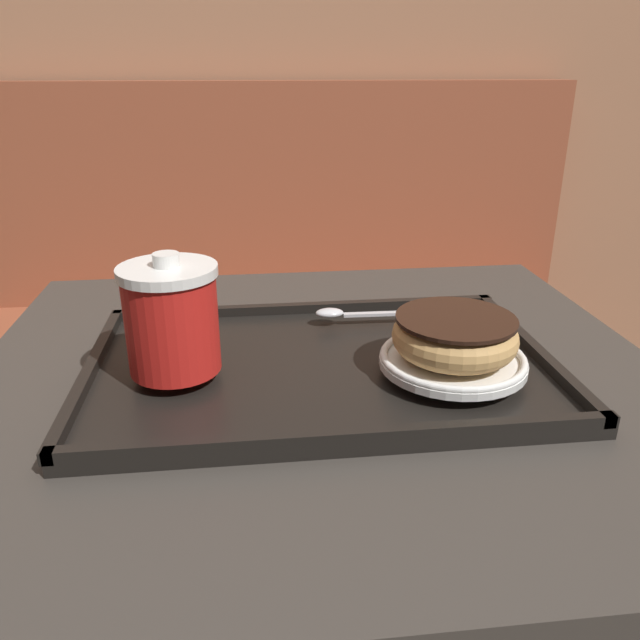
{
  "coord_description": "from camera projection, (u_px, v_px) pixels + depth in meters",
  "views": [
    {
      "loc": [
        -0.07,
        -0.62,
        1.03
      ],
      "look_at": [
        -0.0,
        -0.01,
        0.78
      ],
      "focal_mm": 35.0,
      "sensor_mm": 36.0,
      "label": 1
    }
  ],
  "objects": [
    {
      "name": "booth_bench",
      "position": [
        289.0,
        358.0,
        1.65
      ],
      "size": [
        1.5,
        0.44,
        1.0
      ],
      "color": "brown",
      "rests_on": "ground_plane"
    },
    {
      "name": "cafe_table",
      "position": [
        321.0,
        502.0,
        0.77
      ],
      "size": [
        0.78,
        0.71,
        0.72
      ],
      "color": "#38332D",
      "rests_on": "ground_plane"
    },
    {
      "name": "serving_tray",
      "position": [
        320.0,
        368.0,
        0.69
      ],
      "size": [
        0.5,
        0.32,
        0.02
      ],
      "color": "black",
      "rests_on": "cafe_table"
    },
    {
      "name": "coffee_cup_front",
      "position": [
        172.0,
        318.0,
        0.63
      ],
      "size": [
        0.1,
        0.1,
        0.12
      ],
      "color": "red",
      "rests_on": "serving_tray"
    },
    {
      "name": "plate_with_chocolate_donut",
      "position": [
        453.0,
        360.0,
        0.65
      ],
      "size": [
        0.15,
        0.15,
        0.01
      ],
      "color": "white",
      "rests_on": "serving_tray"
    },
    {
      "name": "donut_chocolate_glazed",
      "position": [
        455.0,
        335.0,
        0.64
      ],
      "size": [
        0.13,
        0.13,
        0.04
      ],
      "color": "tan",
      "rests_on": "plate_with_chocolate_donut"
    },
    {
      "name": "spoon",
      "position": [
        344.0,
        313.0,
        0.78
      ],
      "size": [
        0.13,
        0.02,
        0.01
      ],
      "rotation": [
        0.0,
        0.0,
        3.11
      ],
      "color": "silver",
      "rests_on": "serving_tray"
    }
  ]
}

